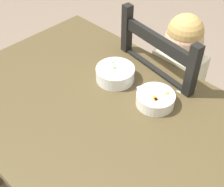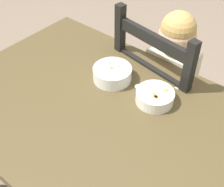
{
  "view_description": "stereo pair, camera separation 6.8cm",
  "coord_description": "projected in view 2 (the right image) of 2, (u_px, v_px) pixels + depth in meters",
  "views": [
    {
      "loc": [
        0.59,
        -0.54,
        1.53
      ],
      "look_at": [
        0.01,
        0.05,
        0.78
      ],
      "focal_mm": 48.64,
      "sensor_mm": 36.0,
      "label": 1
    },
    {
      "loc": [
        0.54,
        -0.59,
        1.53
      ],
      "look_at": [
        0.01,
        0.05,
        0.78
      ],
      "focal_mm": 48.64,
      "sensor_mm": 36.0,
      "label": 2
    }
  ],
  "objects": [
    {
      "name": "dining_table",
      "position": [
        102.0,
        128.0,
        1.2
      ],
      "size": [
        1.21,
        0.82,
        0.73
      ],
      "color": "brown",
      "rests_on": "ground"
    },
    {
      "name": "spoon",
      "position": [
        145.0,
        88.0,
        1.21
      ],
      "size": [
        0.13,
        0.07,
        0.01
      ],
      "color": "silver",
      "rests_on": "dining_table"
    },
    {
      "name": "bowl_of_carrots",
      "position": [
        155.0,
        96.0,
        1.14
      ],
      "size": [
        0.14,
        0.14,
        0.05
      ],
      "color": "white",
      "rests_on": "dining_table"
    },
    {
      "name": "child_figure",
      "position": [
        168.0,
        76.0,
        1.45
      ],
      "size": [
        0.32,
        0.31,
        0.94
      ],
      "color": "beige",
      "rests_on": "ground"
    },
    {
      "name": "bowl_of_peas",
      "position": [
        112.0,
        73.0,
        1.24
      ],
      "size": [
        0.16,
        0.16,
        0.06
      ],
      "color": "white",
      "rests_on": "dining_table"
    },
    {
      "name": "dining_chair",
      "position": [
        163.0,
        100.0,
        1.57
      ],
      "size": [
        0.48,
        0.48,
        0.95
      ],
      "color": "black",
      "rests_on": "ground"
    }
  ]
}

